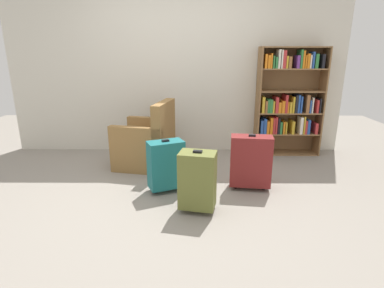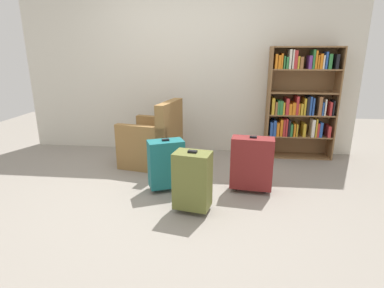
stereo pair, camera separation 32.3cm
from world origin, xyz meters
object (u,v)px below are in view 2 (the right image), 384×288
suitcase_olive (192,180)px  suitcase_teal (166,164)px  armchair (154,142)px  suitcase_dark_red (252,163)px  mug (193,164)px  bookshelf (300,101)px

suitcase_olive → suitcase_teal: (-0.35, 0.46, -0.01)m
armchair → suitcase_dark_red: armchair is taller
mug → suitcase_dark_red: 1.05m
suitcase_dark_red → suitcase_olive: bearing=-139.4°
armchair → mug: 0.62m
armchair → suitcase_teal: size_ratio=1.48×
suitcase_dark_red → suitcase_teal: bearing=-176.2°
bookshelf → suitcase_olive: size_ratio=2.52×
armchair → suitcase_teal: (0.33, -0.82, 0.00)m
bookshelf → mug: (-1.50, -0.63, -0.79)m
armchair → suitcase_olive: (0.68, -1.28, 0.01)m
mug → suitcase_teal: bearing=-106.6°
suitcase_olive → suitcase_dark_red: (0.61, 0.52, 0.01)m
mug → suitcase_teal: size_ratio=0.20×
mug → suitcase_teal: (-0.22, -0.75, 0.27)m
armchair → suitcase_dark_red: bearing=-30.4°
bookshelf → mug: bearing=-157.2°
bookshelf → suitcase_teal: size_ratio=2.63×
suitcase_olive → suitcase_teal: suitcase_olive is taller
mug → suitcase_teal: suitcase_teal is taller
suitcase_teal → armchair: bearing=112.0°
bookshelf → suitcase_olive: (-1.37, -1.84, -0.51)m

